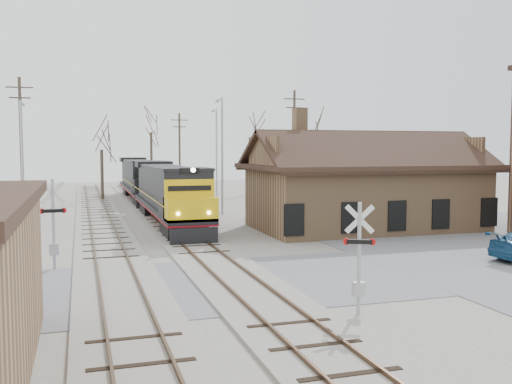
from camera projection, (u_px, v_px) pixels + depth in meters
ground at (236, 282)px, 22.55m from camera, size 140.00×140.00×0.00m
road at (236, 281)px, 22.55m from camera, size 60.00×9.00×0.03m
track_main at (175, 229)px, 36.83m from camera, size 3.40×90.00×0.24m
track_siding at (103, 232)px, 35.50m from camera, size 3.40×90.00×0.24m
depot at (365, 192)px, 37.33m from camera, size 15.20×9.31×7.90m
locomotive_lead at (169, 193)px, 39.06m from camera, size 2.82×18.90×4.19m
locomotive_trailing at (141, 179)px, 57.32m from camera, size 2.82×18.90×3.97m
crossbuck_near at (359, 261)px, 18.06m from camera, size 0.97×0.47×3.58m
crossbuck_far at (53, 227)px, 24.70m from camera, size 1.13×0.30×3.96m
streetlight_a at (22, 156)px, 37.95m from camera, size 0.25×2.04×8.43m
streetlight_b at (222, 150)px, 45.05m from camera, size 0.25×2.04×9.25m
streetlight_c at (216, 149)px, 58.76m from camera, size 0.25×2.04×9.31m
utility_pole_a at (21, 144)px, 44.54m from camera, size 2.00×0.24×10.79m
utility_pole_b at (180, 151)px, 67.65m from camera, size 2.00×0.24×9.39m
utility_pole_c at (294, 145)px, 52.76m from camera, size 2.00×0.24×10.59m
tree_b at (101, 141)px, 57.55m from camera, size 3.42×3.42×8.38m
tree_c at (151, 123)px, 71.23m from camera, size 4.84×4.84×11.85m
tree_d at (258, 130)px, 66.97m from camera, size 4.22×4.22×10.34m
tree_e at (315, 136)px, 63.65m from camera, size 3.79×3.79×9.29m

